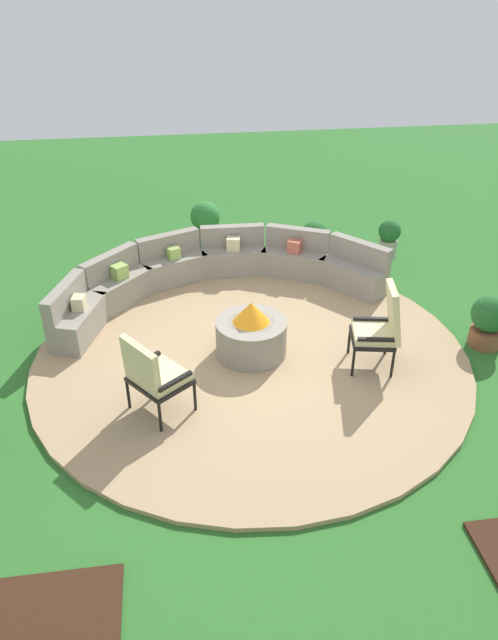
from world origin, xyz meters
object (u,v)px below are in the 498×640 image
Objects in this scene: lounge_chair_front_left at (153,374)px; potted_plant_0 at (389,237)px; potted_plant_5 at (489,319)px; fire_pit at (251,334)px; potted_plant_3 at (205,219)px; curved_stone_bench at (212,273)px; lounge_chair_front_right at (381,326)px; potted_plant_4 at (314,239)px.

lounge_chair_front_left is 5.61m from potted_plant_0.
fire_pit is at bearing 177.02° from potted_plant_5.
lounge_chair_front_left is at bearing -100.87° from potted_plant_3.
potted_plant_3 is at bearing 158.37° from potted_plant_0.
lounge_chair_front_left is at bearing -137.12° from potted_plant_0.
potted_plant_0 is at bearing 16.86° from curved_stone_bench.
lounge_chair_front_right is at bearing -111.69° from potted_plant_0.
potted_plant_5 is (4.45, 0.87, -0.20)m from lounge_chair_front_left.
potted_plant_0 is 0.90× the size of potted_plant_5.
curved_stone_bench is at bearing -150.12° from potted_plant_4.
lounge_chair_front_right is at bearing -67.88° from potted_plant_3.
lounge_chair_front_right reaches higher than lounge_chair_front_left.
potted_plant_4 is 3.48m from potted_plant_5.
lounge_chair_front_left is 2.86m from lounge_chair_front_right.
fire_pit is 1.64m from lounge_chair_front_left.
lounge_chair_front_left reaches higher than potted_plant_3.
potted_plant_3 is at bearing 33.05° from lounge_chair_front_right.
lounge_chair_front_right is 1.69× the size of potted_plant_4.
lounge_chair_front_right is at bearing -168.86° from potted_plant_5.
potted_plant_3 is (-0.28, 4.02, 0.02)m from fire_pit.
potted_plant_0 is at bearing -21.63° from potted_plant_3.
potted_plant_3 is 5.45m from potted_plant_5.
curved_stone_bench is 4.07m from potted_plant_5.
lounge_chair_front_left is 1.52× the size of potted_plant_4.
curved_stone_bench reaches higher than potted_plant_5.
fire_pit reaches higher than potted_plant_0.
potted_plant_4 is (2.79, 3.93, -0.25)m from lounge_chair_front_left.
potted_plant_4 is at bearing 29.88° from curved_stone_bench.
fire_pit is 3.27m from potted_plant_4.
potted_plant_0 is at bearing -10.76° from lounge_chair_front_right.
potted_plant_3 is at bearing 129.77° from potted_plant_5.
potted_plant_4 is at bearing 106.76° from lounge_chair_front_left.
potted_plant_5 is (1.65, 0.32, -0.24)m from lounge_chair_front_right.
fire_pit is 1.24× the size of potted_plant_5.
potted_plant_0 is at bearing 96.78° from potted_plant_5.
curved_stone_bench is 2.99m from lounge_chair_front_left.
lounge_chair_front_right reaches higher than curved_stone_bench.
potted_plant_5 reaches higher than potted_plant_3.
potted_plant_5 is at bearing -67.93° from lounge_chair_front_right.
fire_pit is at bearing -78.89° from curved_stone_bench.
potted_plant_0 is 3.37m from potted_plant_3.
lounge_chair_front_right is at bearing -17.56° from fire_pit.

